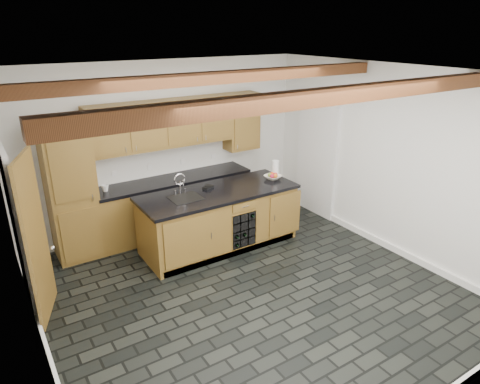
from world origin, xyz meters
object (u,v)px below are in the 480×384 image
object	(u,v)px
kitchen_scale	(208,187)
fruit_bowl	(273,177)
island	(220,219)
paper_towel	(275,169)

from	to	relation	value
kitchen_scale	fruit_bowl	distance (m)	1.12
island	kitchen_scale	distance (m)	0.53
island	kitchen_scale	bearing A→B (deg)	113.84
island	fruit_bowl	world-z (taller)	fruit_bowl
fruit_bowl	paper_towel	xyz separation A→B (m)	(0.10, 0.06, 0.11)
fruit_bowl	paper_towel	size ratio (longest dim) A/B	0.95
island	paper_towel	xyz separation A→B (m)	(1.11, 0.06, 0.61)
fruit_bowl	paper_towel	bearing A→B (deg)	32.68
fruit_bowl	kitchen_scale	bearing A→B (deg)	169.85
fruit_bowl	paper_towel	world-z (taller)	paper_towel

